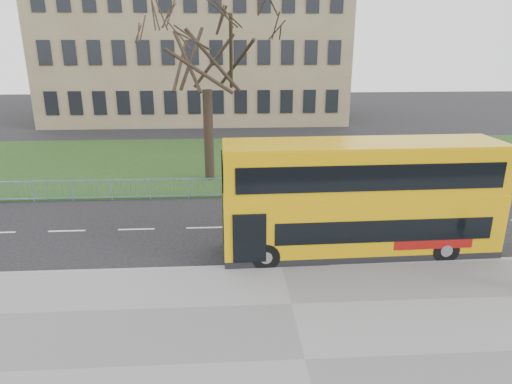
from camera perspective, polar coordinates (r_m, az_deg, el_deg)
ground at (r=18.31m, az=2.65°, el=-7.26°), size 120.00×120.00×0.00m
pavement at (r=12.57m, az=6.13°, el=-20.28°), size 80.00×10.50×0.12m
kerb at (r=16.90m, az=3.22°, el=-9.29°), size 80.00×0.20×0.14m
grass_verge at (r=31.76m, az=-0.08°, el=3.92°), size 80.00×15.40×0.08m
guard_railing at (r=24.23m, az=1.02°, el=0.62°), size 40.00×0.12×1.10m
bare_tree at (r=26.50m, az=-6.21°, el=14.78°), size 8.76×8.76×12.52m
civic_building at (r=51.54m, az=-7.37°, el=17.07°), size 30.00×15.00×14.00m
yellow_bus at (r=17.67m, az=12.93°, el=-0.51°), size 10.44×2.71×4.35m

